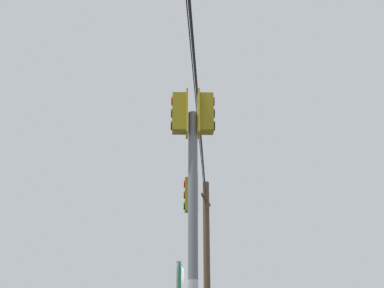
% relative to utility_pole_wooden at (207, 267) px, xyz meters
% --- Properties ---
extents(signal_mast_assembly, '(4.81, 2.49, 6.56)m').
position_rel_utility_pole_wooden_xyz_m(signal_mast_assembly, '(12.07, 4.19, 0.16)').
color(signal_mast_assembly, slate).
rests_on(signal_mast_assembly, ground).
extents(utility_pole_wooden, '(2.19, 0.55, 8.74)m').
position_rel_utility_pole_wooden_xyz_m(utility_pole_wooden, '(0.00, 0.00, 0.00)').
color(utility_pole_wooden, '#4C3823').
rests_on(utility_pole_wooden, ground).
extents(overhead_wire_span, '(28.13, 9.92, 1.13)m').
position_rel_utility_pole_wooden_xyz_m(overhead_wire_span, '(14.06, 4.95, 3.24)').
color(overhead_wire_span, black).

